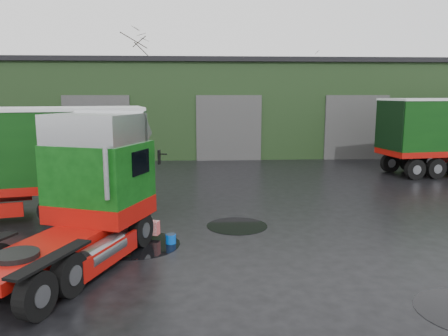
% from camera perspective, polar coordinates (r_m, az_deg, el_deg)
% --- Properties ---
extents(ground, '(100.00, 100.00, 0.00)m').
position_cam_1_polar(ground, '(13.47, -3.84, -7.97)').
color(ground, black).
extents(warehouse, '(32.40, 12.40, 6.30)m').
position_cam_1_polar(warehouse, '(32.91, -0.09, 8.05)').
color(warehouse, black).
rests_on(warehouse, ground).
extents(hero_tractor, '(4.34, 6.33, 3.62)m').
position_cam_1_polar(hero_tractor, '(10.58, -20.70, -3.32)').
color(hero_tractor, '#0D4710').
rests_on(hero_tractor, ground).
extents(wash_bucket, '(0.29, 0.29, 0.26)m').
position_cam_1_polar(wash_bucket, '(12.25, -6.96, -9.19)').
color(wash_bucket, '#0846B9').
rests_on(wash_bucket, ground).
extents(tree_back_a, '(4.40, 4.40, 9.50)m').
position_cam_1_polar(tree_back_a, '(43.29, -11.67, 10.35)').
color(tree_back_a, black).
rests_on(tree_back_a, ground).
extents(tree_back_b, '(4.40, 4.40, 7.50)m').
position_cam_1_polar(tree_back_b, '(43.96, 9.76, 9.09)').
color(tree_back_b, black).
rests_on(tree_back_b, ground).
extents(puddle_0, '(2.29, 2.29, 0.01)m').
position_cam_1_polar(puddle_0, '(12.32, -11.15, -9.82)').
color(puddle_0, black).
rests_on(puddle_0, ground).
extents(puddle_1, '(1.91, 1.91, 0.01)m').
position_cam_1_polar(puddle_1, '(13.77, 1.71, -7.55)').
color(puddle_1, black).
rests_on(puddle_1, ground).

